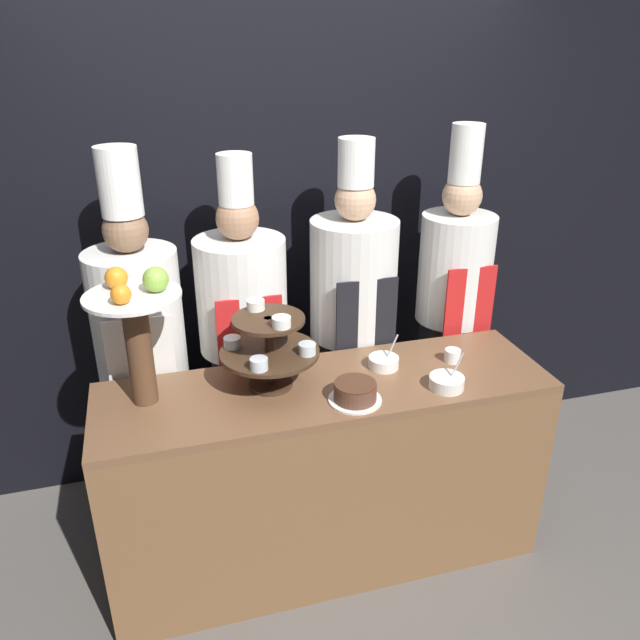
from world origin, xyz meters
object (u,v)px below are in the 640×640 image
(cup_white, at_px, (452,356))
(chef_left, at_px, (141,344))
(chef_center_right, at_px, (353,314))
(tiered_stand, at_px, (269,345))
(fruit_pedestal, at_px, (137,323))
(cake_round, at_px, (355,392))
(serving_bowl_near, at_px, (447,382))
(chef_right, at_px, (452,300))
(chef_center_left, at_px, (244,332))
(serving_bowl_far, at_px, (384,362))

(cup_white, distance_m, chef_left, 1.40)
(chef_left, relative_size, chef_center_right, 1.00)
(tiered_stand, distance_m, fruit_pedestal, 0.52)
(tiered_stand, xyz_separation_m, chef_left, (-0.51, 0.44, -0.14))
(cake_round, xyz_separation_m, serving_bowl_near, (0.39, -0.01, -0.01))
(tiered_stand, relative_size, chef_right, 0.22)
(tiered_stand, bearing_deg, cake_round, -34.62)
(chef_center_left, relative_size, chef_center_right, 0.98)
(serving_bowl_far, distance_m, chef_left, 1.10)
(cup_white, bearing_deg, serving_bowl_near, -122.53)
(tiered_stand, height_order, cup_white, tiered_stand)
(tiered_stand, xyz_separation_m, chef_right, (1.04, 0.44, -0.11))
(tiered_stand, height_order, serving_bowl_far, tiered_stand)
(serving_bowl_near, height_order, serving_bowl_far, serving_bowl_near)
(tiered_stand, bearing_deg, serving_bowl_near, -17.23)
(tiered_stand, relative_size, fruit_pedestal, 0.73)
(fruit_pedestal, distance_m, chef_center_left, 0.69)
(cup_white, xyz_separation_m, chef_right, (0.23, 0.46, 0.06))
(cake_round, relative_size, chef_left, 0.12)
(tiered_stand, relative_size, chef_left, 0.22)
(serving_bowl_far, height_order, chef_left, chef_left)
(fruit_pedestal, relative_size, serving_bowl_far, 3.65)
(chef_center_right, bearing_deg, fruit_pedestal, -157.16)
(cake_round, height_order, serving_bowl_near, serving_bowl_near)
(cake_round, relative_size, serving_bowl_near, 1.39)
(chef_center_right, bearing_deg, chef_left, -180.00)
(cake_round, xyz_separation_m, chef_left, (-0.80, 0.65, 0.01))
(serving_bowl_far, bearing_deg, cup_white, -6.18)
(cup_white, distance_m, serving_bowl_near, 0.24)
(serving_bowl_far, bearing_deg, chef_center_left, 141.80)
(serving_bowl_far, bearing_deg, chef_center_right, 90.01)
(tiered_stand, xyz_separation_m, fruit_pedestal, (-0.49, 0.02, 0.15))
(cake_round, height_order, cup_white, cake_round)
(fruit_pedestal, bearing_deg, serving_bowl_far, -0.25)
(tiered_stand, xyz_separation_m, cake_round, (0.30, -0.21, -0.15))
(chef_center_left, bearing_deg, chef_left, -179.99)
(tiered_stand, bearing_deg, fruit_pedestal, 177.26)
(cake_round, height_order, chef_center_right, chef_center_right)
(cake_round, distance_m, chef_center_right, 0.68)
(serving_bowl_far, bearing_deg, chef_right, 38.34)
(chef_right, bearing_deg, serving_bowl_near, -118.20)
(fruit_pedestal, bearing_deg, cup_white, -1.66)
(cake_round, distance_m, serving_bowl_far, 0.31)
(cake_round, bearing_deg, chef_right, 41.07)
(fruit_pedestal, bearing_deg, serving_bowl_near, -11.34)
(serving_bowl_far, bearing_deg, tiered_stand, -177.81)
(serving_bowl_near, distance_m, chef_center_right, 0.69)
(fruit_pedestal, height_order, cake_round, fruit_pedestal)
(cake_round, height_order, chef_center_left, chef_center_left)
(chef_left, bearing_deg, tiered_stand, -41.30)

